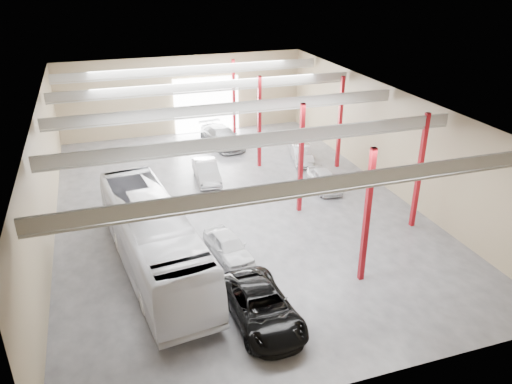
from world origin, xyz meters
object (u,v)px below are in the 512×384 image
car_right_far (324,180)px  car_row_c (222,137)px  car_row_a (228,246)px  car_right_near (302,154)px  car_row_b (206,171)px  black_sedan (261,307)px  coach_bus (153,238)px

car_right_far → car_row_c: bearing=118.2°
car_row_a → car_right_near: bearing=42.4°
car_right_near → car_row_b: bearing=-158.1°
car_row_a → car_right_far: size_ratio=1.02×
car_row_b → car_row_a: bearing=-93.3°
black_sedan → car_right_near: black_sedan is taller
black_sedan → car_row_c: bearing=76.8°
coach_bus → car_right_near: bearing=34.7°
coach_bus → black_sedan: 6.97m
car_right_far → car_row_a: bearing=-137.7°
car_row_c → car_right_far: bearing=-77.7°
car_row_c → car_row_a: bearing=-114.0°
car_row_c → car_right_near: bearing=-58.7°
car_row_a → car_row_b: 10.57m
black_sedan → car_right_far: 14.91m
black_sedan → car_right_far: size_ratio=1.42×
car_row_b → car_right_near: bearing=12.3°
car_row_b → car_right_near: car_row_b is taller
coach_bus → car_row_b: 11.58m
black_sedan → car_row_c: (4.22, 22.91, 0.05)m
black_sedan → car_right_far: (8.75, 12.07, -0.10)m
car_row_a → car_row_b: size_ratio=0.92×
black_sedan → car_row_a: size_ratio=1.39×
car_row_a → car_row_b: car_row_b is taller
car_right_near → car_right_far: bearing=-82.4°
black_sedan → car_right_near: bearing=59.0°
car_row_a → car_right_near: 14.94m
car_row_a → car_row_c: bearing=66.9°
car_right_near → car_right_far: car_right_far is taller
coach_bus → car_right_near: 17.53m
coach_bus → car_row_b: bearing=56.8°
car_row_b → car_row_c: (2.97, 6.88, 0.10)m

